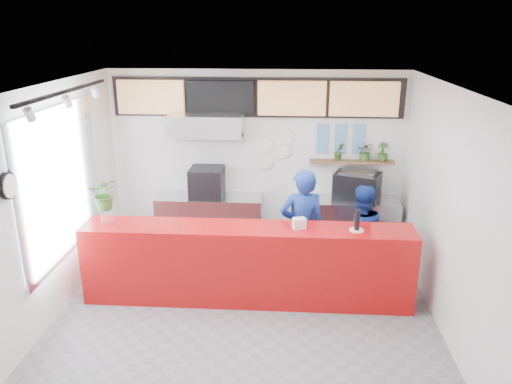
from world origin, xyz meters
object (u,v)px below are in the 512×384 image
at_px(pepper_mill, 357,220).
at_px(espresso_machine, 357,186).
at_px(staff_right, 360,236).
at_px(service_counter, 247,264).
at_px(panini_oven, 207,182).
at_px(staff_center, 302,229).

bearing_deg(pepper_mill, espresso_machine, 82.72).
height_order(espresso_machine, staff_right, staff_right).
distance_m(service_counter, espresso_machine, 2.54).
relative_size(panini_oven, espresso_machine, 0.77).
bearing_deg(panini_oven, staff_center, -39.29).
xyz_separation_m(panini_oven, staff_right, (2.42, -1.24, -0.38)).
bearing_deg(pepper_mill, staff_right, 76.90).
xyz_separation_m(staff_center, pepper_mill, (0.70, -0.51, 0.36)).
bearing_deg(staff_center, pepper_mill, 136.28).
xyz_separation_m(espresso_machine, staff_right, (-0.10, -1.24, -0.36)).
bearing_deg(espresso_machine, panini_oven, -159.62).
bearing_deg(staff_center, service_counter, 25.08).
bearing_deg(staff_right, service_counter, 10.89).
bearing_deg(espresso_machine, staff_center, -105.12).
relative_size(service_counter, pepper_mill, 16.28).
xyz_separation_m(service_counter, panini_oven, (-0.83, 1.80, 0.60)).
bearing_deg(espresso_machine, pepper_mill, -76.90).
distance_m(staff_right, pepper_mill, 0.77).
height_order(panini_oven, pepper_mill, panini_oven).
relative_size(espresso_machine, pepper_mill, 2.60).
relative_size(service_counter, staff_right, 2.91).
relative_size(staff_right, pepper_mill, 5.60).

